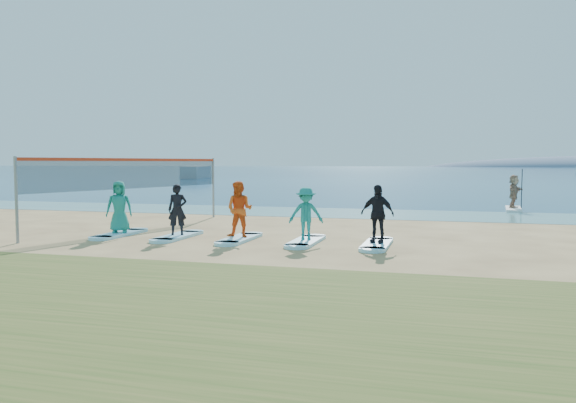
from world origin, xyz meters
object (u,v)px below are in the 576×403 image
(paddleboard, at_px, (513,209))
(boat_offshore_a, at_px, (196,178))
(surfboard_0, at_px, (120,234))
(surfboard_2, at_px, (240,239))
(surfboard_1, at_px, (178,236))
(student_2, at_px, (240,209))
(surfboard_3, at_px, (306,241))
(student_4, at_px, (377,214))
(surfboard_4, at_px, (377,244))
(volleyball_net, at_px, (134,174))
(student_3, at_px, (306,214))
(student_0, at_px, (119,207))
(paddleboarder, at_px, (514,191))
(student_1, at_px, (177,210))

(paddleboard, height_order, boat_offshore_a, boat_offshore_a)
(surfboard_0, xyz_separation_m, surfboard_2, (4.09, 0.00, 0.00))
(surfboard_1, height_order, student_2, student_2)
(paddleboard, height_order, surfboard_1, paddleboard)
(surfboard_2, height_order, surfboard_3, same)
(boat_offshore_a, xyz_separation_m, surfboard_3, (31.72, -59.73, 0.04))
(student_2, bearing_deg, paddleboard, 56.39)
(surfboard_1, bearing_deg, surfboard_0, 180.00)
(surfboard_2, height_order, student_4, student_4)
(student_4, bearing_deg, surfboard_4, 0.00)
(surfboard_0, bearing_deg, paddleboard, 45.94)
(paddleboard, relative_size, surfboard_3, 1.36)
(volleyball_net, distance_m, student_3, 7.18)
(surfboard_3, height_order, student_4, student_4)
(student_0, distance_m, student_4, 8.17)
(volleyball_net, height_order, paddleboarder, volleyball_net)
(surfboard_4, bearing_deg, surfboard_3, 180.00)
(volleyball_net, xyz_separation_m, student_2, (4.77, -2.00, -0.98))
(surfboard_1, height_order, surfboard_2, same)
(paddleboarder, relative_size, student_0, 0.97)
(student_0, bearing_deg, student_4, -23.66)
(surfboard_0, relative_size, student_4, 1.36)
(surfboard_2, height_order, surfboard_4, same)
(paddleboarder, bearing_deg, student_4, -178.22)
(surfboard_0, height_order, student_2, student_2)
(paddleboard, xyz_separation_m, student_3, (-6.99, -13.56, 0.79))
(paddleboard, xyz_separation_m, student_2, (-9.04, -13.56, 0.87))
(student_3, bearing_deg, paddleboard, 48.08)
(paddleboard, bearing_deg, student_0, -129.81)
(surfboard_0, bearing_deg, surfboard_3, 0.00)
(paddleboard, distance_m, student_3, 15.28)
(paddleboarder, distance_m, student_3, 15.26)
(paddleboarder, xyz_separation_m, surfboard_2, (-9.04, -13.56, -0.88))
(paddleboard, xyz_separation_m, boat_offshore_a, (-38.71, 46.17, -0.06))
(surfboard_4, bearing_deg, surfboard_1, 180.00)
(student_2, bearing_deg, surfboard_2, 0.00)
(paddleboarder, bearing_deg, student_2, 168.15)
(paddleboarder, relative_size, student_2, 0.96)
(surfboard_1, bearing_deg, student_4, 0.00)
(surfboard_1, xyz_separation_m, surfboard_4, (6.13, 0.00, 0.00))
(student_2, bearing_deg, volleyball_net, 157.34)
(student_3, bearing_deg, surfboard_3, 0.00)
(boat_offshore_a, bearing_deg, surfboard_1, -73.74)
(student_2, distance_m, student_4, 4.09)
(surfboard_0, bearing_deg, student_1, 0.00)
(student_0, height_order, student_3, student_0)
(surfboard_1, bearing_deg, surfboard_4, 0.00)
(student_2, height_order, student_3, student_2)
(surfboard_3, relative_size, student_3, 1.44)
(paddleboard, bearing_deg, volleyball_net, -135.81)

